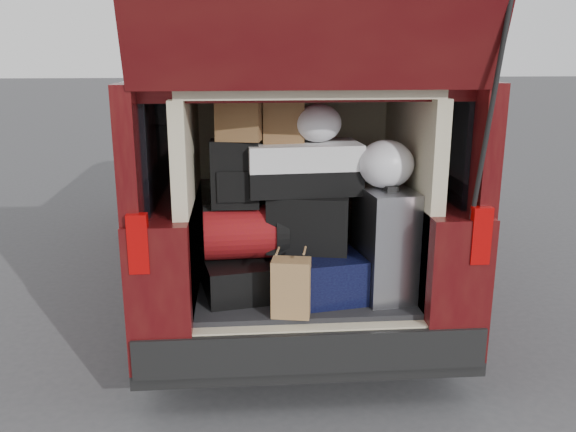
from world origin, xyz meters
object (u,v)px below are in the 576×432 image
object	(u,v)px
navy_hardshell	(313,271)
red_duffel	(245,232)
silver_roller	(385,243)
black_soft_case	(308,222)
kraft_bag	(291,288)
backpack	(235,174)
black_hardshell	(237,275)
twotone_duffel	(303,168)

from	to	relation	value
navy_hardshell	red_duffel	bearing A→B (deg)	163.46
silver_roller	black_soft_case	world-z (taller)	silver_roller
kraft_bag	backpack	xyz separation A→B (m)	(-0.29, 0.36, 0.55)
silver_roller	kraft_bag	xyz separation A→B (m)	(-0.56, -0.25, -0.16)
silver_roller	kraft_bag	distance (m)	0.63
kraft_bag	backpack	bearing A→B (deg)	139.41
black_hardshell	twotone_duffel	size ratio (longest dim) A/B	0.81
kraft_bag	black_soft_case	size ratio (longest dim) A/B	0.69
silver_roller	black_soft_case	distance (m)	0.45
navy_hardshell	twotone_duffel	xyz separation A→B (m)	(-0.05, 0.08, 0.60)
kraft_bag	twotone_duffel	size ratio (longest dim) A/B	0.49
black_hardshell	twotone_duffel	world-z (taller)	twotone_duffel
black_hardshell	red_duffel	xyz separation A→B (m)	(0.06, 0.01, 0.26)
black_hardshell	silver_roller	distance (m)	0.88
black_hardshell	backpack	distance (m)	0.61
kraft_bag	twotone_duffel	world-z (taller)	twotone_duffel
navy_hardshell	black_soft_case	size ratio (longest dim) A/B	1.30
black_hardshell	kraft_bag	distance (m)	0.47
black_hardshell	kraft_bag	xyz separation A→B (m)	(0.29, -0.36, 0.05)
navy_hardshell	kraft_bag	size ratio (longest dim) A/B	1.88
backpack	twotone_duffel	distance (m)	0.39
black_soft_case	backpack	bearing A→B (deg)	-171.52
black_soft_case	backpack	distance (m)	0.51
kraft_bag	backpack	size ratio (longest dim) A/B	0.83
kraft_bag	black_soft_case	distance (m)	0.45
navy_hardshell	backpack	xyz separation A→B (m)	(-0.44, 0.04, 0.58)
black_hardshell	twotone_duffel	bearing A→B (deg)	-4.56
backpack	black_hardshell	bearing A→B (deg)	145.65
red_duffel	backpack	world-z (taller)	backpack
navy_hardshell	silver_roller	world-z (taller)	silver_roller
silver_roller	twotone_duffel	world-z (taller)	twotone_duffel
backpack	twotone_duffel	size ratio (longest dim) A/B	0.60
black_soft_case	twotone_duffel	bearing A→B (deg)	123.95
backpack	kraft_bag	bearing A→B (deg)	-49.91
kraft_bag	navy_hardshell	bearing A→B (deg)	74.82
red_duffel	backpack	bearing A→B (deg)	-170.74
red_duffel	backpack	size ratio (longest dim) A/B	1.25
twotone_duffel	silver_roller	bearing A→B (deg)	-22.43
black_hardshell	black_soft_case	xyz separation A→B (m)	(0.42, -0.02, 0.32)
black_hardshell	silver_roller	bearing A→B (deg)	-17.81
navy_hardshell	twotone_duffel	world-z (taller)	twotone_duffel
twotone_duffel	kraft_bag	bearing A→B (deg)	-108.45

